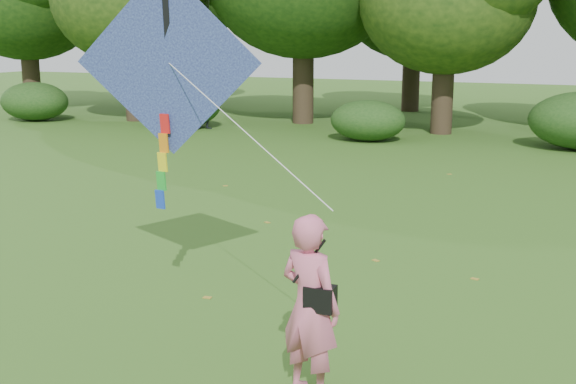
% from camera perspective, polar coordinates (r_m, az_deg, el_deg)
% --- Properties ---
extents(ground, '(100.00, 100.00, 0.00)m').
position_cam_1_polar(ground, '(8.66, -1.40, -12.76)').
color(ground, '#265114').
rests_on(ground, ground).
extents(man_kite_flyer, '(0.82, 0.66, 1.94)m').
position_cam_1_polar(man_kite_flyer, '(7.42, 1.76, -9.02)').
color(man_kite_flyer, '#DB6788').
rests_on(man_kite_flyer, ground).
extents(bystander_left, '(0.95, 0.93, 1.54)m').
position_cam_1_polar(bystander_left, '(28.62, -6.51, 6.49)').
color(bystander_left, '#272B34').
rests_on(bystander_left, ground).
extents(crossbody_bag, '(0.43, 0.20, 0.74)m').
position_cam_1_polar(crossbody_bag, '(7.31, 2.54, -8.29)').
color(crossbody_bag, black).
rests_on(crossbody_bag, ground).
extents(flying_kite, '(4.06, 2.03, 3.19)m').
position_cam_1_polar(flying_kite, '(9.57, -9.43, 9.80)').
color(flying_kite, '#223D95').
rests_on(flying_kite, ground).
extents(shrub_band, '(39.15, 3.22, 1.88)m').
position_cam_1_polar(shrub_band, '(25.21, 13.85, 5.61)').
color(shrub_band, '#264919').
rests_on(shrub_band, ground).
extents(fallen_leaves, '(9.21, 15.70, 0.01)m').
position_cam_1_polar(fallen_leaves, '(13.29, 8.17, -3.79)').
color(fallen_leaves, olive).
rests_on(fallen_leaves, ground).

